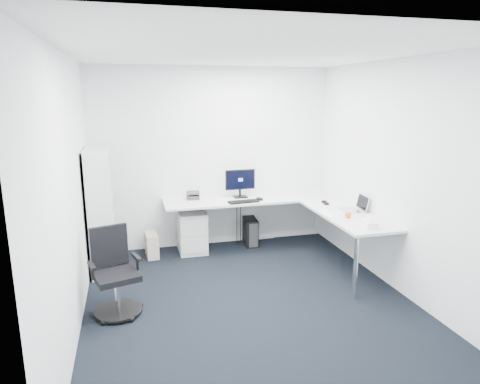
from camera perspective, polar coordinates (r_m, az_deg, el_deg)
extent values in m
plane|color=black|center=(4.96, 1.45, -14.73)|extent=(4.20, 4.20, 0.00)
plane|color=white|center=(4.41, 1.66, 18.12)|extent=(4.20, 4.20, 0.00)
cube|color=white|center=(6.50, -3.64, 4.52)|extent=(3.60, 0.02, 2.70)
cube|color=white|center=(2.63, 14.62, -8.82)|extent=(3.60, 0.02, 2.70)
cube|color=white|center=(4.36, -21.82, -0.63)|extent=(0.02, 4.20, 2.70)
cube|color=white|center=(5.28, 20.68, 1.72)|extent=(0.02, 4.20, 2.70)
cube|color=silver|center=(6.41, -6.41, -5.24)|extent=(0.40, 0.50, 0.62)
cube|color=black|center=(6.71, 1.36, -5.24)|extent=(0.22, 0.44, 0.41)
cube|color=beige|center=(6.35, -11.68, -6.92)|extent=(0.19, 0.37, 0.34)
cube|color=white|center=(7.02, 3.31, -6.04)|extent=(0.31, 0.07, 0.04)
cube|color=black|center=(6.12, 0.45, -1.30)|extent=(0.45, 0.19, 0.02)
cube|color=black|center=(6.26, 2.62, -0.93)|extent=(0.08, 0.11, 0.03)
cube|color=white|center=(5.68, 11.47, -2.76)|extent=(0.16, 0.41, 0.01)
sphere|color=orange|center=(5.53, 14.20, -2.99)|extent=(0.08, 0.08, 0.08)
cube|color=white|center=(5.21, 16.88, -4.11)|extent=(0.17, 0.26, 0.08)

